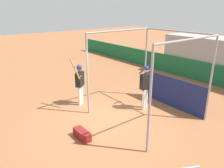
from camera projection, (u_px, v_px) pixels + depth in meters
name	position (u px, v px, depth m)	size (l,w,h in m)	color
ground_plane	(106.00, 118.00, 8.16)	(60.00, 60.00, 0.00)	#935B38
outfield_wall	(206.00, 73.00, 11.90)	(24.00, 0.12, 1.10)	#196038
bleacher_section	(219.00, 58.00, 12.42)	(5.95, 2.40, 2.38)	#9E9E99
batting_cage	(163.00, 79.00, 8.41)	(3.17, 3.14, 3.11)	gray
player_batter	(146.00, 83.00, 8.60)	(0.53, 0.92, 1.94)	white
player_waiting	(80.00, 81.00, 9.01)	(0.70, 0.64, 2.05)	white
equipment_bag	(82.00, 134.00, 6.88)	(0.70, 0.28, 0.28)	maroon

